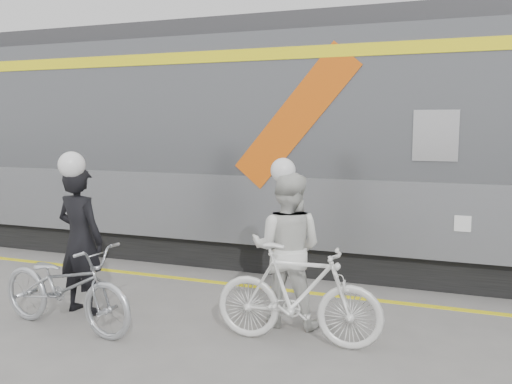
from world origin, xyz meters
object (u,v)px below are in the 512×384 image
at_px(woman, 287,249).
at_px(bicycle_right, 298,295).
at_px(bicycle_left, 65,286).
at_px(man, 80,240).

bearing_deg(woman, bicycle_right, 115.37).
xyz_separation_m(bicycle_left, bicycle_right, (2.68, 0.54, 0.04)).
bearing_deg(bicycle_left, man, 27.31).
xyz_separation_m(man, bicycle_right, (2.88, -0.01, -0.39)).
xyz_separation_m(man, woman, (2.58, 0.54, -0.02)).
bearing_deg(woman, man, 8.60).
relative_size(woman, bicycle_right, 0.99).
xyz_separation_m(man, bicycle_left, (0.20, -0.55, -0.43)).
bearing_deg(bicycle_right, man, 86.56).
distance_m(man, bicycle_right, 2.90).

